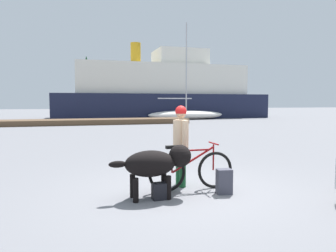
{
  "coord_description": "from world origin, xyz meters",
  "views": [
    {
      "loc": [
        -2.07,
        -5.65,
        1.73
      ],
      "look_at": [
        0.12,
        1.74,
        1.15
      ],
      "focal_mm": 33.86,
      "sensor_mm": 36.0,
      "label": 1
    }
  ],
  "objects_px": {
    "person_cyclist": "(181,138)",
    "dog": "(156,163)",
    "sailboat_moored": "(186,114)",
    "backpack": "(224,181)",
    "bicycle": "(191,170)",
    "handbag_pannier": "(161,191)",
    "ferry_boat": "(161,92)"
  },
  "relations": [
    {
      "from": "ferry_boat",
      "to": "sailboat_moored",
      "type": "distance_m",
      "value": 5.38
    },
    {
      "from": "bicycle",
      "to": "backpack",
      "type": "xyz_separation_m",
      "value": [
        0.51,
        -0.42,
        -0.16
      ]
    },
    {
      "from": "ferry_boat",
      "to": "dog",
      "type": "bearing_deg",
      "value": -105.36
    },
    {
      "from": "handbag_pannier",
      "to": "sailboat_moored",
      "type": "distance_m",
      "value": 26.32
    },
    {
      "from": "person_cyclist",
      "to": "sailboat_moored",
      "type": "relative_size",
      "value": 0.17
    },
    {
      "from": "bicycle",
      "to": "handbag_pannier",
      "type": "height_order",
      "value": "bicycle"
    },
    {
      "from": "bicycle",
      "to": "sailboat_moored",
      "type": "relative_size",
      "value": 0.18
    },
    {
      "from": "person_cyclist",
      "to": "dog",
      "type": "bearing_deg",
      "value": -135.8
    },
    {
      "from": "bicycle",
      "to": "dog",
      "type": "xyz_separation_m",
      "value": [
        -0.78,
        -0.3,
        0.24
      ]
    },
    {
      "from": "bicycle",
      "to": "sailboat_moored",
      "type": "height_order",
      "value": "sailboat_moored"
    },
    {
      "from": "sailboat_moored",
      "to": "backpack",
      "type": "bearing_deg",
      "value": -108.14
    },
    {
      "from": "dog",
      "to": "ferry_boat",
      "type": "bearing_deg",
      "value": 74.64
    },
    {
      "from": "handbag_pannier",
      "to": "ferry_boat",
      "type": "distance_m",
      "value": 30.46
    },
    {
      "from": "bicycle",
      "to": "backpack",
      "type": "relative_size",
      "value": 3.71
    },
    {
      "from": "sailboat_moored",
      "to": "ferry_boat",
      "type": "bearing_deg",
      "value": 106.15
    },
    {
      "from": "dog",
      "to": "ferry_boat",
      "type": "height_order",
      "value": "ferry_boat"
    },
    {
      "from": "dog",
      "to": "sailboat_moored",
      "type": "xyz_separation_m",
      "value": [
        9.36,
        24.51,
        -0.13
      ]
    },
    {
      "from": "dog",
      "to": "handbag_pannier",
      "type": "bearing_deg",
      "value": -58.53
    },
    {
      "from": "bicycle",
      "to": "person_cyclist",
      "type": "height_order",
      "value": "person_cyclist"
    },
    {
      "from": "person_cyclist",
      "to": "backpack",
      "type": "height_order",
      "value": "person_cyclist"
    },
    {
      "from": "person_cyclist",
      "to": "dog",
      "type": "xyz_separation_m",
      "value": [
        -0.69,
        -0.67,
        -0.36
      ]
    },
    {
      "from": "handbag_pannier",
      "to": "bicycle",
      "type": "bearing_deg",
      "value": 29.32
    },
    {
      "from": "handbag_pannier",
      "to": "sailboat_moored",
      "type": "height_order",
      "value": "sailboat_moored"
    },
    {
      "from": "backpack",
      "to": "sailboat_moored",
      "type": "bearing_deg",
      "value": 71.86
    },
    {
      "from": "person_cyclist",
      "to": "backpack",
      "type": "xyz_separation_m",
      "value": [
        0.6,
        -0.79,
        -0.76
      ]
    },
    {
      "from": "bicycle",
      "to": "handbag_pannier",
      "type": "relative_size",
      "value": 5.47
    },
    {
      "from": "backpack",
      "to": "handbag_pannier",
      "type": "bearing_deg",
      "value": 179.43
    },
    {
      "from": "backpack",
      "to": "sailboat_moored",
      "type": "distance_m",
      "value": 25.92
    },
    {
      "from": "backpack",
      "to": "sailboat_moored",
      "type": "xyz_separation_m",
      "value": [
        8.07,
        24.63,
        0.27
      ]
    },
    {
      "from": "bicycle",
      "to": "ferry_boat",
      "type": "distance_m",
      "value": 29.87
    },
    {
      "from": "backpack",
      "to": "ferry_boat",
      "type": "xyz_separation_m",
      "value": [
        6.72,
        29.29,
        2.6
      ]
    },
    {
      "from": "dog",
      "to": "backpack",
      "type": "relative_size",
      "value": 3.2
    }
  ]
}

